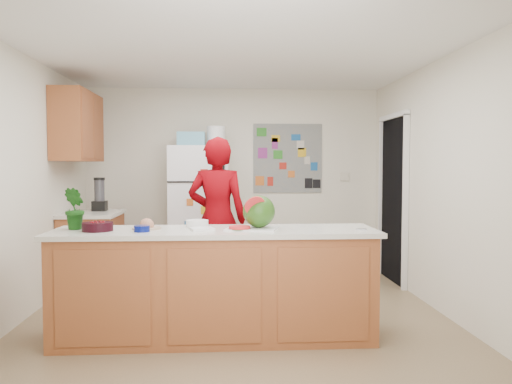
{
  "coord_description": "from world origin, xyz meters",
  "views": [
    {
      "loc": [
        -0.12,
        -4.62,
        1.45
      ],
      "look_at": [
        0.18,
        0.2,
        1.19
      ],
      "focal_mm": 35.0,
      "sensor_mm": 36.0,
      "label": 1
    }
  ],
  "objects": [
    {
      "name": "floor",
      "position": [
        0.0,
        0.0,
        -0.01
      ],
      "size": [
        4.0,
        4.5,
        0.02
      ],
      "primitive_type": "cube",
      "color": "brown",
      "rests_on": "ground"
    },
    {
      "name": "wall_back",
      "position": [
        0.0,
        2.26,
        1.25
      ],
      "size": [
        4.0,
        0.02,
        2.5
      ],
      "primitive_type": "cube",
      "color": "beige",
      "rests_on": "ground"
    },
    {
      "name": "wall_left",
      "position": [
        -2.01,
        0.0,
        1.25
      ],
      "size": [
        0.02,
        4.5,
        2.5
      ],
      "primitive_type": "cube",
      "color": "beige",
      "rests_on": "ground"
    },
    {
      "name": "wall_right",
      "position": [
        2.01,
        0.0,
        1.25
      ],
      "size": [
        0.02,
        4.5,
        2.5
      ],
      "primitive_type": "cube",
      "color": "beige",
      "rests_on": "ground"
    },
    {
      "name": "ceiling",
      "position": [
        0.0,
        0.0,
        2.51
      ],
      "size": [
        4.0,
        4.5,
        0.02
      ],
      "primitive_type": "cube",
      "color": "white",
      "rests_on": "wall_back"
    },
    {
      "name": "doorway",
      "position": [
        1.99,
        1.45,
        1.02
      ],
      "size": [
        0.03,
        0.85,
        2.04
      ],
      "primitive_type": "cube",
      "color": "black",
      "rests_on": "ground"
    },
    {
      "name": "peninsula_base",
      "position": [
        -0.2,
        -0.5,
        0.44
      ],
      "size": [
        2.6,
        0.62,
        0.88
      ],
      "primitive_type": "cube",
      "color": "brown",
      "rests_on": "floor"
    },
    {
      "name": "peninsula_top",
      "position": [
        -0.2,
        -0.5,
        0.9
      ],
      "size": [
        2.68,
        0.7,
        0.04
      ],
      "primitive_type": "cube",
      "color": "silver",
      "rests_on": "peninsula_base"
    },
    {
      "name": "side_counter_base",
      "position": [
        -1.69,
        1.35,
        0.43
      ],
      "size": [
        0.6,
        0.8,
        0.86
      ],
      "primitive_type": "cube",
      "color": "brown",
      "rests_on": "floor"
    },
    {
      "name": "side_counter_top",
      "position": [
        -1.69,
        1.35,
        0.88
      ],
      "size": [
        0.64,
        0.84,
        0.04
      ],
      "primitive_type": "cube",
      "color": "silver",
      "rests_on": "side_counter_base"
    },
    {
      "name": "upper_cabinets",
      "position": [
        -1.82,
        1.3,
        1.9
      ],
      "size": [
        0.35,
        1.0,
        0.8
      ],
      "primitive_type": "cube",
      "color": "brown",
      "rests_on": "wall_left"
    },
    {
      "name": "refrigerator",
      "position": [
        -0.45,
        1.88,
        0.85
      ],
      "size": [
        0.75,
        0.7,
        1.7
      ],
      "primitive_type": "cube",
      "color": "silver",
      "rests_on": "floor"
    },
    {
      "name": "fridge_top_bin",
      "position": [
        -0.55,
        1.88,
        1.79
      ],
      "size": [
        0.35,
        0.28,
        0.18
      ],
      "primitive_type": "cube",
      "color": "#5999B2",
      "rests_on": "refrigerator"
    },
    {
      "name": "photo_collage",
      "position": [
        0.75,
        2.24,
        1.55
      ],
      "size": [
        0.95,
        0.01,
        0.95
      ],
      "primitive_type": "cube",
      "color": "slate",
      "rests_on": "wall_back"
    },
    {
      "name": "person",
      "position": [
        -0.2,
        0.72,
        0.88
      ],
      "size": [
        0.7,
        0.52,
        1.75
      ],
      "primitive_type": "imported",
      "rotation": [
        0.0,
        0.0,
        2.97
      ],
      "color": "#6E0107",
      "rests_on": "floor"
    },
    {
      "name": "blender_appliance",
      "position": [
        -1.64,
        1.53,
        1.09
      ],
      "size": [
        0.12,
        0.12,
        0.38
      ],
      "primitive_type": "cylinder",
      "color": "black",
      "rests_on": "side_counter_top"
    },
    {
      "name": "cutting_board",
      "position": [
        0.1,
        -0.51,
        0.93
      ],
      "size": [
        0.48,
        0.4,
        0.01
      ],
      "primitive_type": "cube",
      "rotation": [
        0.0,
        0.0,
        -0.24
      ],
      "color": "white",
      "rests_on": "peninsula_top"
    },
    {
      "name": "watermelon",
      "position": [
        0.16,
        -0.49,
        1.07
      ],
      "size": [
        0.27,
        0.27,
        0.27
      ],
      "primitive_type": "sphere",
      "color": "#285C1B",
      "rests_on": "cutting_board"
    },
    {
      "name": "watermelon_slice",
      "position": [
        0.0,
        -0.56,
        0.94
      ],
      "size": [
        0.18,
        0.18,
        0.02
      ],
      "primitive_type": "cylinder",
      "color": "red",
      "rests_on": "cutting_board"
    },
    {
      "name": "cherry_bowl",
      "position": [
        -1.15,
        -0.54,
        0.96
      ],
      "size": [
        0.31,
        0.31,
        0.07
      ],
      "primitive_type": "cylinder",
      "rotation": [
        0.0,
        0.0,
        0.33
      ],
      "color": "black",
      "rests_on": "peninsula_top"
    },
    {
      "name": "white_bowl",
      "position": [
        -0.36,
        -0.33,
        0.95
      ],
      "size": [
        0.25,
        0.25,
        0.06
      ],
      "primitive_type": "cylinder",
      "rotation": [
        0.0,
        0.0,
        -0.37
      ],
      "color": "white",
      "rests_on": "peninsula_top"
    },
    {
      "name": "cobalt_bowl",
      "position": [
        -0.78,
        -0.61,
        0.95
      ],
      "size": [
        0.13,
        0.13,
        0.05
      ],
      "primitive_type": "cylinder",
      "rotation": [
        0.0,
        0.0,
        -0.07
      ],
      "color": "#040D5A",
      "rests_on": "peninsula_top"
    },
    {
      "name": "plate",
      "position": [
        -0.77,
        -0.44,
        0.93
      ],
      "size": [
        0.31,
        0.31,
        0.02
      ],
      "primitive_type": "cylinder",
      "rotation": [
        0.0,
        0.0,
        -0.35
      ],
      "color": "beige",
      "rests_on": "peninsula_top"
    },
    {
      "name": "paper_towel",
      "position": [
        -0.31,
        -0.54,
        0.93
      ],
      "size": [
        0.22,
        0.2,
        0.02
      ],
      "primitive_type": "cube",
      "rotation": [
        0.0,
        0.0,
        0.27
      ],
      "color": "white",
      "rests_on": "peninsula_top"
    },
    {
      "name": "keys",
      "position": [
        1.0,
        -0.61,
        0.93
      ],
      "size": [
        0.09,
        0.06,
        0.01
      ],
      "primitive_type": "cube",
      "rotation": [
        0.0,
        0.0,
        -0.23
      ],
      "color": "gray",
      "rests_on": "peninsula_top"
    },
    {
      "name": "potted_plant",
      "position": [
        -1.35,
        -0.45,
        1.1
      ],
      "size": [
        0.24,
        0.25,
        0.35
      ],
      "primitive_type": "imported",
      "rotation": [
        0.0,
        0.0,
        5.33
      ],
      "color": "#0D420F",
      "rests_on": "peninsula_top"
    }
  ]
}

